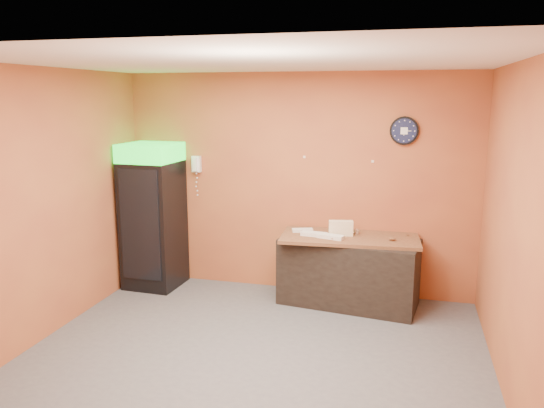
% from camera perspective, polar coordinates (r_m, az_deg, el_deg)
% --- Properties ---
extents(floor, '(4.50, 4.50, 0.00)m').
position_cam_1_polar(floor, '(5.37, -2.08, -16.26)').
color(floor, '#47474C').
rests_on(floor, ground).
extents(back_wall, '(4.50, 0.02, 2.80)m').
position_cam_1_polar(back_wall, '(6.78, 2.64, 2.17)').
color(back_wall, '#AF5F31').
rests_on(back_wall, floor).
extents(left_wall, '(0.02, 4.00, 2.80)m').
position_cam_1_polar(left_wall, '(5.92, -23.57, -0.19)').
color(left_wall, '#AF5F31').
rests_on(left_wall, floor).
extents(right_wall, '(0.02, 4.00, 2.80)m').
position_cam_1_polar(right_wall, '(4.77, 24.74, -2.95)').
color(right_wall, '#AF5F31').
rests_on(right_wall, floor).
extents(ceiling, '(4.50, 4.00, 0.02)m').
position_cam_1_polar(ceiling, '(4.76, -2.33, 15.09)').
color(ceiling, white).
rests_on(ceiling, back_wall).
extents(beverage_cooler, '(0.70, 0.71, 1.91)m').
position_cam_1_polar(beverage_cooler, '(7.12, -12.78, -1.49)').
color(beverage_cooler, black).
rests_on(beverage_cooler, floor).
extents(prep_counter, '(1.71, 0.93, 0.81)m').
position_cam_1_polar(prep_counter, '(6.57, 8.25, -7.21)').
color(prep_counter, black).
rests_on(prep_counter, floor).
extents(wall_clock, '(0.34, 0.06, 0.34)m').
position_cam_1_polar(wall_clock, '(6.53, 14.03, 7.66)').
color(wall_clock, black).
rests_on(wall_clock, back_wall).
extents(wall_phone, '(0.12, 0.10, 0.21)m').
position_cam_1_polar(wall_phone, '(7.10, -8.15, 4.28)').
color(wall_phone, white).
rests_on(wall_phone, back_wall).
extents(butcher_paper, '(1.68, 0.86, 0.04)m').
position_cam_1_polar(butcher_paper, '(6.44, 8.36, -3.61)').
color(butcher_paper, brown).
rests_on(butcher_paper, prep_counter).
extents(sub_roll_stack, '(0.30, 0.16, 0.18)m').
position_cam_1_polar(sub_roll_stack, '(6.43, 7.42, -2.59)').
color(sub_roll_stack, beige).
rests_on(sub_roll_stack, butcher_paper).
extents(wrapped_sandwich_left, '(0.32, 0.16, 0.04)m').
position_cam_1_polar(wrapped_sandwich_left, '(6.40, 4.52, -3.24)').
color(wrapped_sandwich_left, silver).
rests_on(wrapped_sandwich_left, butcher_paper).
extents(wrapped_sandwich_mid, '(0.33, 0.20, 0.04)m').
position_cam_1_polar(wrapped_sandwich_mid, '(6.31, 6.34, -3.50)').
color(wrapped_sandwich_mid, silver).
rests_on(wrapped_sandwich_mid, butcher_paper).
extents(wrapped_sandwich_right, '(0.27, 0.18, 0.04)m').
position_cam_1_polar(wrapped_sandwich_right, '(6.59, 3.30, -2.83)').
color(wrapped_sandwich_right, silver).
rests_on(wrapped_sandwich_right, butcher_paper).
extents(kitchen_tool, '(0.06, 0.06, 0.06)m').
position_cam_1_polar(kitchen_tool, '(6.54, 9.08, -2.93)').
color(kitchen_tool, silver).
rests_on(kitchen_tool, butcher_paper).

